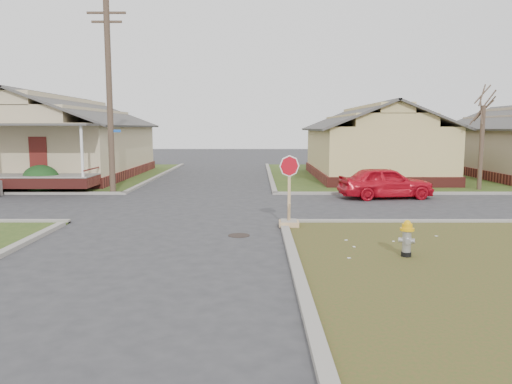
{
  "coord_description": "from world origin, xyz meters",
  "views": [
    {
      "loc": [
        2.72,
        -14.88,
        3.15
      ],
      "look_at": [
        2.7,
        1.0,
        1.1
      ],
      "focal_mm": 35.0,
      "sensor_mm": 36.0,
      "label": 1
    }
  ],
  "objects_px": {
    "utility_pole": "(109,95)",
    "red_sedan": "(386,182)",
    "fire_hydrant": "(407,236)",
    "stop_sign": "(289,211)"
  },
  "relations": [
    {
      "from": "fire_hydrant",
      "to": "red_sedan",
      "type": "relative_size",
      "value": 0.22
    },
    {
      "from": "utility_pole",
      "to": "fire_hydrant",
      "type": "xyz_separation_m",
      "value": [
        10.55,
        -11.97,
        -4.12
      ]
    },
    {
      "from": "stop_sign",
      "to": "utility_pole",
      "type": "bearing_deg",
      "value": 135.68
    },
    {
      "from": "fire_hydrant",
      "to": "stop_sign",
      "type": "distance_m",
      "value": 4.59
    },
    {
      "from": "utility_pole",
      "to": "stop_sign",
      "type": "distance_m",
      "value": 12.13
    },
    {
      "from": "utility_pole",
      "to": "red_sedan",
      "type": "height_order",
      "value": "utility_pole"
    },
    {
      "from": "utility_pole",
      "to": "red_sedan",
      "type": "relative_size",
      "value": 2.16
    },
    {
      "from": "fire_hydrant",
      "to": "red_sedan",
      "type": "height_order",
      "value": "red_sedan"
    },
    {
      "from": "red_sedan",
      "to": "stop_sign",
      "type": "bearing_deg",
      "value": 136.58
    },
    {
      "from": "utility_pole",
      "to": "fire_hydrant",
      "type": "relative_size",
      "value": 10.03
    }
  ]
}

